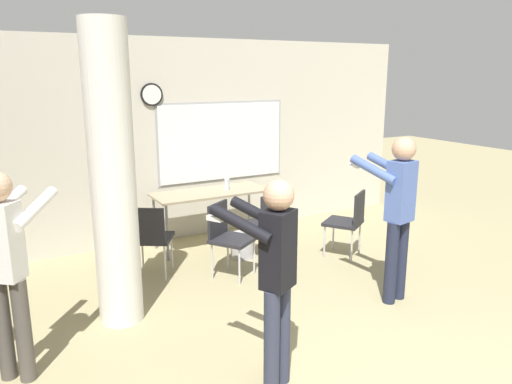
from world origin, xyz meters
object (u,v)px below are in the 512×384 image
at_px(chair_table_front, 228,234).
at_px(bottle_on_table, 227,184).
at_px(folding_table, 211,196).
at_px(chair_table_left, 151,235).
at_px(chair_table_right, 267,220).
at_px(chair_mid_room, 349,219).
at_px(person_playing_side, 397,207).
at_px(person_watching_back, 7,260).
at_px(person_playing_front, 275,269).

bearing_deg(chair_table_front, bottle_on_table, 64.21).
xyz_separation_m(folding_table, chair_table_left, (-1.06, -0.66, -0.20)).
bearing_deg(chair_table_right, folding_table, 117.13).
bearing_deg(bottle_on_table, chair_mid_room, -47.73).
bearing_deg(folding_table, chair_table_front, -104.25).
bearing_deg(chair_mid_room, person_playing_side, -108.24).
bearing_deg(chair_table_left, chair_mid_room, -14.02).
distance_m(chair_table_front, person_playing_side, 1.94).
height_order(person_watching_back, person_playing_side, person_playing_side).
relative_size(chair_table_right, chair_table_front, 1.00).
height_order(bottle_on_table, person_playing_front, person_playing_front).
relative_size(bottle_on_table, chair_mid_room, 0.26).
bearing_deg(folding_table, chair_mid_room, -43.01).
xyz_separation_m(chair_table_front, person_watching_back, (-2.32, -1.02, 0.46)).
distance_m(chair_mid_room, chair_table_left, 2.49).
relative_size(chair_mid_room, person_playing_front, 0.54).
relative_size(folding_table, person_watching_back, 0.95).
height_order(bottle_on_table, chair_table_left, bottle_on_table).
height_order(chair_table_front, person_playing_side, person_playing_side).
relative_size(folding_table, chair_table_left, 1.81).
bearing_deg(folding_table, chair_table_right, -62.87).
xyz_separation_m(chair_table_left, person_watching_back, (-1.53, -1.41, 0.46)).
relative_size(chair_table_left, chair_table_front, 1.00).
bearing_deg(bottle_on_table, chair_table_right, -76.80).
distance_m(bottle_on_table, person_watching_back, 3.49).
bearing_deg(folding_table, bottle_on_table, -6.50).
bearing_deg(person_watching_back, chair_table_left, 42.78).
distance_m(chair_table_front, person_watching_back, 2.58).
bearing_deg(chair_table_right, person_watching_back, -157.09).
distance_m(chair_mid_room, person_playing_side, 1.38).
relative_size(chair_table_right, person_playing_front, 0.54).
xyz_separation_m(folding_table, person_playing_side, (0.95, -2.48, 0.31)).
relative_size(bottle_on_table, chair_table_right, 0.26).
distance_m(person_watching_back, person_playing_side, 3.57).
distance_m(bottle_on_table, chair_table_front, 1.19).
xyz_separation_m(person_watching_back, person_playing_side, (3.54, -0.41, 0.04)).
bearing_deg(folding_table, person_playing_front, -106.09).
bearing_deg(chair_table_front, chair_mid_room, -7.29).
bearing_deg(folding_table, person_watching_back, -141.33).
relative_size(chair_mid_room, chair_table_left, 1.00).
bearing_deg(person_playing_front, chair_table_left, 93.60).
bearing_deg(person_playing_side, chair_mid_room, 71.76).
height_order(folding_table, chair_table_right, chair_table_right).
distance_m(person_watching_back, person_playing_front, 2.00).
distance_m(folding_table, chair_mid_room, 1.86).
distance_m(chair_table_front, person_playing_front, 2.23).
relative_size(folding_table, person_playing_side, 0.91).
height_order(chair_mid_room, person_watching_back, person_watching_back).
height_order(folding_table, person_playing_front, person_playing_front).
distance_m(folding_table, chair_table_left, 1.27).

